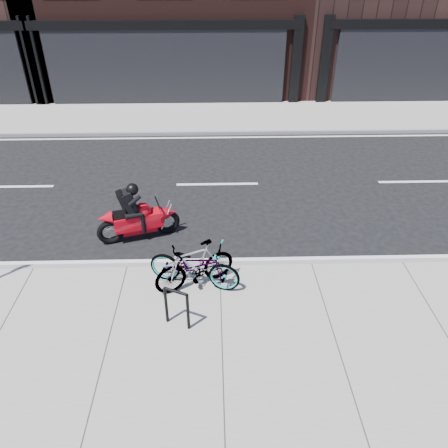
{
  "coord_description": "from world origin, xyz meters",
  "views": [
    {
      "loc": [
        -0.1,
        -9.44,
        6.01
      ],
      "look_at": [
        0.1,
        -1.55,
        0.9
      ],
      "focal_mm": 35.0,
      "sensor_mm": 36.0,
      "label": 1
    }
  ],
  "objects_px": {
    "bicycle_rear": "(195,265)",
    "motorcycle": "(141,216)",
    "bike_rack": "(177,305)",
    "bicycle_front": "(194,265)"
  },
  "relations": [
    {
      "from": "bicycle_rear",
      "to": "motorcycle",
      "type": "relative_size",
      "value": 0.88
    },
    {
      "from": "bicycle_rear",
      "to": "bike_rack",
      "type": "bearing_deg",
      "value": -39.7
    },
    {
      "from": "bicycle_front",
      "to": "bicycle_rear",
      "type": "height_order",
      "value": "bicycle_rear"
    },
    {
      "from": "bike_rack",
      "to": "bicycle_front",
      "type": "height_order",
      "value": "bicycle_front"
    },
    {
      "from": "bike_rack",
      "to": "bicycle_front",
      "type": "relative_size",
      "value": 0.44
    },
    {
      "from": "bicycle_front",
      "to": "bicycle_rear",
      "type": "xyz_separation_m",
      "value": [
        0.01,
        -0.03,
        0.01
      ]
    },
    {
      "from": "bike_rack",
      "to": "motorcycle",
      "type": "xyz_separation_m",
      "value": [
        -1.02,
        3.04,
        -0.02
      ]
    },
    {
      "from": "bicycle_rear",
      "to": "motorcycle",
      "type": "bearing_deg",
      "value": -170.99
    },
    {
      "from": "bicycle_front",
      "to": "motorcycle",
      "type": "bearing_deg",
      "value": 50.43
    },
    {
      "from": "bike_rack",
      "to": "bicycle_rear",
      "type": "xyz_separation_m",
      "value": [
        0.29,
        1.09,
        0.02
      ]
    }
  ]
}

